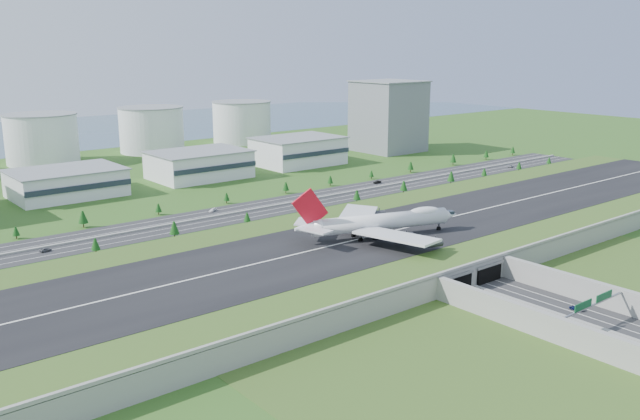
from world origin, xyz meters
TOP-DOWN VIEW (x-y plane):
  - ground at (0.00, 0.00)m, footprint 1200.00×1200.00m
  - airfield_deck at (0.00, -0.09)m, footprint 520.00×100.00m
  - underpass_road at (0.00, -99.42)m, footprint 38.80×120.40m
  - sign_gantry_near at (0.00, -95.04)m, footprint 38.70×0.70m
  - north_expressway at (0.00, 95.00)m, footprint 560.00×36.00m
  - tree_row at (5.10, 94.17)m, footprint 503.57×48.65m
  - hangar_mid_a at (-60.00, 190.00)m, footprint 58.00×42.00m
  - hangar_mid_b at (25.00, 190.00)m, footprint 58.00×42.00m
  - hangar_mid_c at (105.00, 190.00)m, footprint 58.00×42.00m
  - office_tower at (200.00, 195.00)m, footprint 46.00×46.00m
  - fuel_tank_b at (-35.00, 310.00)m, footprint 50.00×50.00m
  - fuel_tank_c at (50.00, 310.00)m, footprint 50.00×50.00m
  - fuel_tank_d at (135.00, 310.00)m, footprint 50.00×50.00m
  - bay_water at (0.00, 480.00)m, footprint 1200.00×260.00m
  - boeing_747 at (-0.58, -2.46)m, footprint 71.08×66.13m
  - car_0 at (-11.67, -90.73)m, footprint 2.60×4.21m
  - car_2 at (9.01, -84.88)m, footprint 2.94×5.04m
  - car_4 at (-104.27, 88.95)m, footprint 5.06×2.75m
  - car_5 at (101.09, 104.19)m, footprint 5.36×2.33m
  - car_6 at (212.45, 85.48)m, footprint 5.54×3.53m
  - car_7 at (-14.85, 105.67)m, footprint 5.53×3.94m

SIDE VIEW (x-z plane):
  - ground at x=0.00m, z-range 0.00..0.00m
  - bay_water at x=0.00m, z-range 0.00..0.06m
  - north_expressway at x=0.00m, z-range 0.00..0.12m
  - car_2 at x=9.01m, z-range 0.12..1.44m
  - car_0 at x=-11.67m, z-range 0.12..1.46m
  - car_6 at x=212.45m, z-range 0.12..1.54m
  - car_7 at x=-14.85m, z-range 0.12..1.61m
  - car_4 at x=-104.27m, z-range 0.12..1.75m
  - car_5 at x=101.09m, z-range 0.12..1.83m
  - underpass_road at x=0.00m, z-range -0.57..7.43m
  - airfield_deck at x=0.00m, z-range -0.48..8.72m
  - tree_row at x=5.10m, z-range 0.42..8.72m
  - sign_gantry_near at x=0.00m, z-range 2.05..11.85m
  - hangar_mid_a at x=-60.00m, z-range 0.00..15.00m
  - hangar_mid_b at x=25.00m, z-range 0.00..17.00m
  - hangar_mid_c at x=105.00m, z-range 0.00..19.00m
  - boeing_747 at x=-0.58m, z-range 3.06..25.80m
  - fuel_tank_b at x=-35.00m, z-range 0.00..35.00m
  - fuel_tank_c at x=50.00m, z-range 0.00..35.00m
  - fuel_tank_d at x=135.00m, z-range 0.00..35.00m
  - office_tower at x=200.00m, z-range 0.00..55.00m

